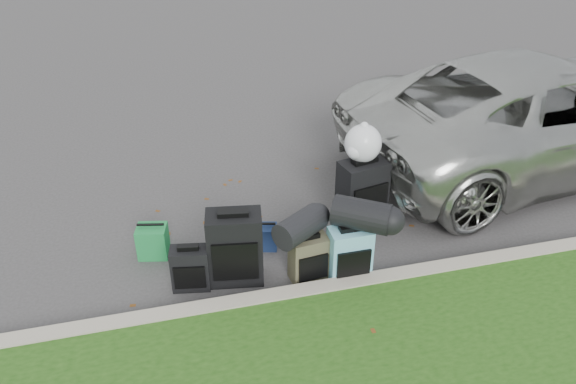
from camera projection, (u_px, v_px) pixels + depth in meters
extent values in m
plane|color=#383535|center=(301.00, 240.00, 6.54)|extent=(120.00, 120.00, 0.00)
cube|color=#9E937F|center=(327.00, 290.00, 5.68)|extent=(120.00, 0.18, 0.15)
imported|color=#B7B7B2|center=(541.00, 112.00, 7.80)|extent=(5.85, 3.21, 1.55)
cube|color=black|center=(190.00, 268.00, 5.72)|extent=(0.42, 0.28, 0.48)
cube|color=black|center=(235.00, 248.00, 5.75)|extent=(0.61, 0.42, 0.81)
cube|color=#3C3927|center=(309.00, 258.00, 5.82)|extent=(0.41, 0.28, 0.53)
cube|color=teal|center=(349.00, 255.00, 5.80)|extent=(0.43, 0.26, 0.62)
cube|color=black|center=(362.00, 193.00, 6.64)|extent=(0.61, 0.44, 0.83)
cube|color=#1D833D|center=(153.00, 241.00, 6.21)|extent=(0.37, 0.32, 0.37)
cube|color=navy|center=(265.00, 237.00, 6.35)|extent=(0.31, 0.27, 0.28)
cylinder|color=black|center=(300.00, 227.00, 5.60)|extent=(0.61, 0.54, 0.29)
cylinder|color=black|center=(362.00, 215.00, 5.59)|extent=(0.65, 0.59, 0.32)
sphere|color=white|center=(363.00, 143.00, 6.36)|extent=(0.43, 0.43, 0.43)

